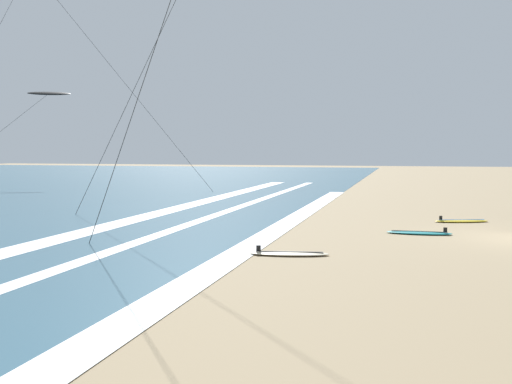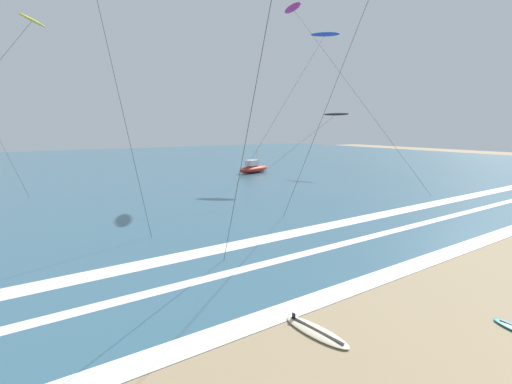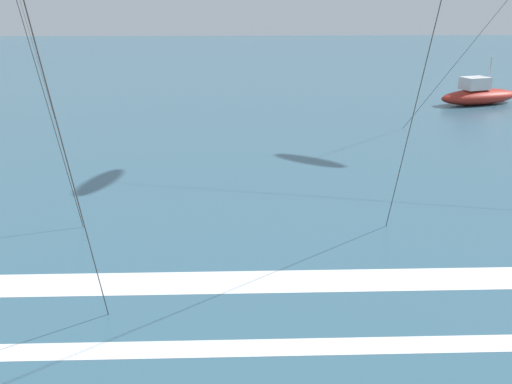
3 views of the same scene
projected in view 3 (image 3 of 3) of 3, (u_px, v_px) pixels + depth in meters
The scene contains 4 objects.
ocean_surface at pixel (255, 71), 50.06m from camera, with size 140.00×90.00×0.01m, color #386075.
wave_foam_mid_break at pixel (433, 345), 11.08m from camera, with size 52.94×0.56×0.01m, color white.
wave_foam_outer_break at pixel (285, 281), 13.52m from camera, with size 57.77×1.10×0.01m, color white.
offshore_boat at pixel (478, 95), 35.02m from camera, with size 5.47×3.34×2.70m.
Camera 3 is at (-1.62, 2.17, 6.16)m, focal length 42.23 mm.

